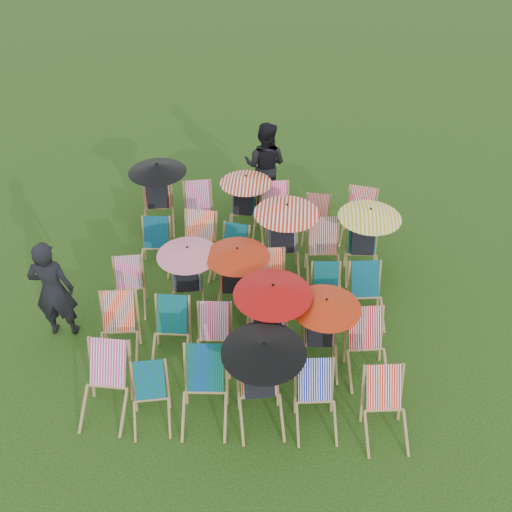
# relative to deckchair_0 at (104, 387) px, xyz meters

# --- Properties ---
(ground) EXTENTS (100.00, 100.00, 0.00)m
(ground) POSITION_rel_deckchair_0_xyz_m (1.91, 2.20, -0.51)
(ground) COLOR black
(ground) RESTS_ON ground
(deckchair_0) EXTENTS (0.70, 0.96, 1.01)m
(deckchair_0) POSITION_rel_deckchair_0_xyz_m (0.00, 0.00, 0.00)
(deckchair_0) COLOR #A7824E
(deckchair_0) RESTS_ON ground
(deckchair_1) EXTENTS (0.68, 0.85, 0.83)m
(deckchair_1) POSITION_rel_deckchair_0_xyz_m (0.68, -0.11, -0.09)
(deckchair_1) COLOR #A7824E
(deckchair_1) RESTS_ON ground
(deckchair_2) EXTENTS (0.73, 0.98, 1.02)m
(deckchair_2) POSITION_rel_deckchair_0_xyz_m (1.44, 0.01, 0.00)
(deckchair_2) COLOR #A7824E
(deckchair_2) RESTS_ON ground
(deckchair_3) EXTENTS (1.17, 1.27, 1.39)m
(deckchair_3) POSITION_rel_deckchair_0_xyz_m (2.23, 0.09, 0.23)
(deckchair_3) COLOR #A7824E
(deckchair_3) RESTS_ON ground
(deckchair_4) EXTENTS (0.69, 0.90, 0.91)m
(deckchair_4) POSITION_rel_deckchair_0_xyz_m (3.02, 0.01, -0.05)
(deckchair_4) COLOR #A7824E
(deckchair_4) RESTS_ON ground
(deckchair_5) EXTENTS (0.72, 0.93, 0.94)m
(deckchair_5) POSITION_rel_deckchair_0_xyz_m (3.98, -0.07, -0.04)
(deckchair_5) COLOR #A7824E
(deckchair_5) RESTS_ON ground
(deckchair_6) EXTENTS (0.73, 0.95, 0.96)m
(deckchair_6) POSITION_rel_deckchair_0_xyz_m (-0.10, 1.10, -0.03)
(deckchair_6) COLOR #A7824E
(deckchair_6) RESTS_ON ground
(deckchair_7) EXTENTS (0.62, 0.85, 0.91)m
(deckchair_7) POSITION_rel_deckchair_0_xyz_m (0.72, 1.14, -0.05)
(deckchair_7) COLOR #A7824E
(deckchair_7) RESTS_ON ground
(deckchair_8) EXTENTS (0.63, 0.85, 0.89)m
(deckchair_8) POSITION_rel_deckchair_0_xyz_m (1.42, 1.08, -0.06)
(deckchair_8) COLOR #A7824E
(deckchair_8) RESTS_ON ground
(deckchair_9) EXTENTS (1.20, 1.28, 1.42)m
(deckchair_9) POSITION_rel_deckchair_0_xyz_m (2.28, 1.22, 0.25)
(deckchair_9) COLOR #A7824E
(deckchair_9) RESTS_ON ground
(deckchair_10) EXTENTS (1.06, 1.12, 1.26)m
(deckchair_10) POSITION_rel_deckchair_0_xyz_m (3.09, 1.15, 0.16)
(deckchair_10) COLOR #A7824E
(deckchair_10) RESTS_ON ground
(deckchair_11) EXTENTS (0.77, 0.98, 0.97)m
(deckchair_11) POSITION_rel_deckchair_0_xyz_m (3.80, 1.03, -0.02)
(deckchair_11) COLOR #A7824E
(deckchair_11) RESTS_ON ground
(deckchair_12) EXTENTS (0.70, 0.87, 0.85)m
(deckchair_12) POSITION_rel_deckchair_0_xyz_m (-0.21, 2.18, -0.08)
(deckchair_12) COLOR #A7824E
(deckchair_12) RESTS_ON ground
(deckchair_13) EXTENTS (1.05, 1.14, 1.24)m
(deckchair_13) POSITION_rel_deckchair_0_xyz_m (0.82, 2.26, 0.15)
(deckchair_13) COLOR #A7824E
(deckchair_13) RESTS_ON ground
(deckchair_14) EXTENTS (1.08, 1.12, 1.28)m
(deckchair_14) POSITION_rel_deckchair_0_xyz_m (1.63, 2.26, 0.17)
(deckchair_14) COLOR #A7824E
(deckchair_14) RESTS_ON ground
(deckchair_15) EXTENTS (0.77, 0.99, 1.00)m
(deckchair_15) POSITION_rel_deckchair_0_xyz_m (2.20, 2.32, -0.00)
(deckchair_15) COLOR #A7824E
(deckchair_15) RESTS_ON ground
(deckchair_16) EXTENTS (0.59, 0.79, 0.83)m
(deckchair_16) POSITION_rel_deckchair_0_xyz_m (3.20, 2.32, -0.09)
(deckchair_16) COLOR #A7824E
(deckchair_16) RESTS_ON ground
(deckchair_17) EXTENTS (0.70, 0.90, 0.91)m
(deckchair_17) POSITION_rel_deckchair_0_xyz_m (3.88, 2.25, -0.05)
(deckchair_17) COLOR #A7824E
(deckchair_17) RESTS_ON ground
(deckchair_18) EXTENTS (0.64, 0.85, 0.88)m
(deckchair_18) POSITION_rel_deckchair_0_xyz_m (0.00, 3.33, -0.06)
(deckchair_18) COLOR #A7824E
(deckchair_18) RESTS_ON ground
(deckchair_19) EXTENTS (0.73, 0.97, 1.01)m
(deckchair_19) POSITION_rel_deckchair_0_xyz_m (0.80, 3.37, -0.00)
(deckchair_19) COLOR #A7824E
(deckchair_19) RESTS_ON ground
(deckchair_20) EXTENTS (0.69, 0.86, 0.84)m
(deckchair_20) POSITION_rel_deckchair_0_xyz_m (1.45, 3.32, -0.09)
(deckchair_20) COLOR #A7824E
(deckchair_20) RESTS_ON ground
(deckchair_21) EXTENTS (1.19, 1.27, 1.41)m
(deckchair_21) POSITION_rel_deckchair_0_xyz_m (2.42, 3.40, 0.24)
(deckchair_21) COLOR #A7824E
(deckchair_21) RESTS_ON ground
(deckchair_22) EXTENTS (0.73, 0.97, 1.00)m
(deckchair_22) POSITION_rel_deckchair_0_xyz_m (3.16, 3.34, -0.01)
(deckchair_22) COLOR #A7824E
(deckchair_22) RESTS_ON ground
(deckchair_23) EXTENTS (1.14, 1.19, 1.35)m
(deckchair_23) POSITION_rel_deckchair_0_xyz_m (3.90, 3.48, 0.21)
(deckchair_23) COLOR #A7824E
(deckchair_23) RESTS_ON ground
(deckchair_24) EXTENTS (1.17, 1.27, 1.39)m
(deckchair_24) POSITION_rel_deckchair_0_xyz_m (-0.21, 4.70, 0.23)
(deckchair_24) COLOR #A7824E
(deckchair_24) RESTS_ON ground
(deckchair_25) EXTENTS (0.78, 0.97, 0.95)m
(deckchair_25) POSITION_rel_deckchair_0_xyz_m (0.64, 4.57, -0.03)
(deckchair_25) COLOR #A7824E
(deckchair_25) RESTS_ON ground
(deckchair_26) EXTENTS (1.03, 1.08, 1.23)m
(deckchair_26) POSITION_rel_deckchair_0_xyz_m (1.55, 4.66, 0.14)
(deckchair_26) COLOR #A7824E
(deckchair_26) RESTS_ON ground
(deckchair_27) EXTENTS (0.80, 1.01, 1.00)m
(deckchair_27) POSITION_rel_deckchair_0_xyz_m (2.21, 4.55, -0.01)
(deckchair_27) COLOR #A7824E
(deckchair_27) RESTS_ON ground
(deckchair_28) EXTENTS (0.60, 0.80, 0.82)m
(deckchair_28) POSITION_rel_deckchair_0_xyz_m (3.04, 4.51, -0.10)
(deckchair_28) COLOR #A7824E
(deckchair_28) RESTS_ON ground
(deckchair_29) EXTENTS (0.80, 0.99, 0.96)m
(deckchair_29) POSITION_rel_deckchair_0_xyz_m (3.88, 4.56, -0.02)
(deckchair_29) COLOR #A7824E
(deckchair_29) RESTS_ON ground
(person_left) EXTENTS (0.72, 0.51, 1.86)m
(person_left) POSITION_rel_deckchair_0_xyz_m (-1.20, 1.50, 0.42)
(person_left) COLOR black
(person_left) RESTS_ON ground
(person_rear) EXTENTS (1.09, 0.93, 1.94)m
(person_rear) POSITION_rel_deckchair_0_xyz_m (1.92, 5.66, 0.46)
(person_rear) COLOR black
(person_rear) RESTS_ON ground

